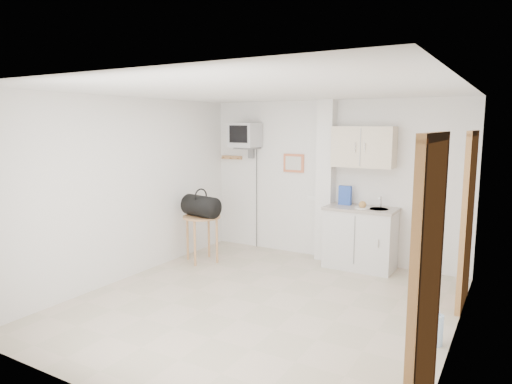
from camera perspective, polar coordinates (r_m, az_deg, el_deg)
The scene contains 7 objects.
ground at distance 5.60m, azimuth 0.57°, elevation -13.87°, with size 4.50×4.50×0.00m, color #C4B19A.
room_envelope at distance 5.18m, azimuth 3.39°, elevation 1.89°, with size 4.24×4.54×2.55m.
kitchenette at distance 6.93m, azimuth 13.01°, elevation -2.77°, with size 1.03×0.58×2.10m.
crt_television at distance 7.66m, azimuth -1.35°, elevation 7.02°, with size 0.44×0.45×2.15m.
round_table at distance 7.13m, azimuth -6.80°, elevation -3.84°, with size 0.58×0.58×0.73m.
duffel_bag at distance 7.03m, azimuth -6.89°, elevation -1.74°, with size 0.64×0.44×0.44m.
water_bottle at distance 4.94m, azimuth 21.69°, elevation -15.72°, with size 0.12×0.12×0.35m.
Camera 1 is at (2.56, -4.50, 2.13)m, focal length 32.00 mm.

